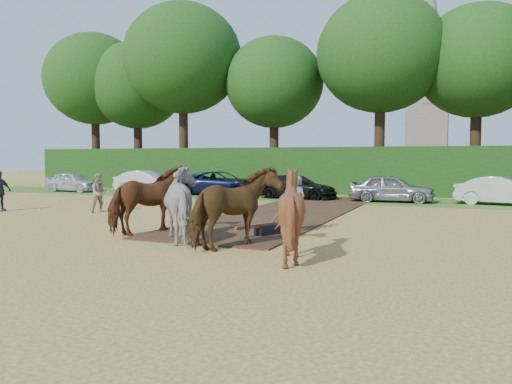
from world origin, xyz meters
The scene contains 9 objects.
ground centered at (0.00, 0.00, 0.00)m, with size 120.00×120.00×0.00m, color gold.
earth_strip centered at (1.50, 7.00, 0.03)m, with size 4.50×17.00×0.05m, color #472D1C.
grass_verge centered at (0.00, 14.00, 0.01)m, with size 50.00×5.00×0.03m, color #38601E.
hedgerow centered at (0.00, 18.50, 1.50)m, with size 46.00×1.60×3.00m, color #14380F.
spectator_near centered at (-6.08, 3.99, 0.84)m, with size 0.81×0.63×1.67m, color beige.
plough_team centered at (2.03, -1.18, 1.06)m, with size 7.39×5.60×2.13m.
parked_cars centered at (2.09, 13.92, 0.71)m, with size 40.71×3.88×1.48m.
treeline centered at (-1.69, 21.69, 8.97)m, with size 48.70×10.60×14.21m.
church centered at (4.00, 55.00, 13.73)m, with size 5.20×5.20×27.00m.
Camera 1 is at (8.18, -13.11, 2.37)m, focal length 35.00 mm.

